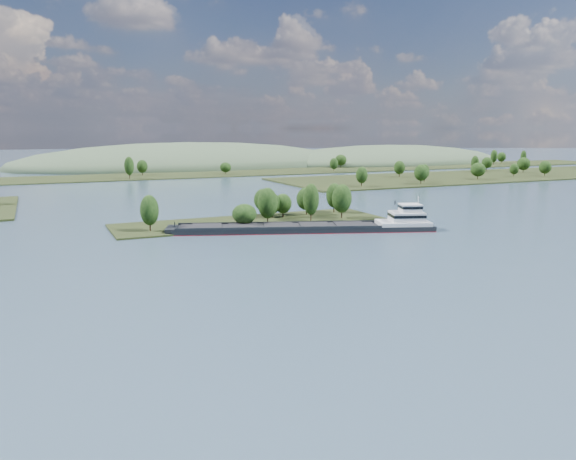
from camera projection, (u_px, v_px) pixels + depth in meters
name	position (u px, v px, depth m)	size (l,w,h in m)	color
ground	(328.00, 255.00, 154.06)	(1800.00, 1800.00, 0.00)	#3B5066
tree_island	(269.00, 211.00, 209.02)	(100.00, 31.92, 15.08)	black
right_bank	(490.00, 175.00, 408.49)	(320.00, 90.00, 14.22)	black
back_shoreline	(154.00, 176.00, 407.82)	(900.00, 60.00, 16.22)	black
hill_east	(389.00, 163.00, 573.29)	(260.00, 140.00, 36.00)	#3B4F36
hill_west	(190.00, 166.00, 519.04)	(320.00, 160.00, 44.00)	#3B4F36
cargo_barge	(321.00, 227.00, 190.48)	(88.67, 40.25, 12.22)	black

